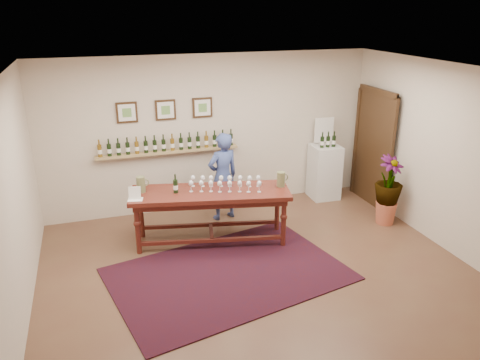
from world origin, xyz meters
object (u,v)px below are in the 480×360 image
object	(u,v)px
potted_plant	(388,190)
display_pedestal	(324,172)
tasting_table	(210,199)
person	(223,177)

from	to	relation	value
potted_plant	display_pedestal	bearing A→B (deg)	108.54
tasting_table	potted_plant	bearing A→B (deg)	6.64
display_pedestal	potted_plant	distance (m)	1.48
tasting_table	person	size ratio (longest dim) A/B	1.64
tasting_table	display_pedestal	size ratio (longest dim) A/B	2.44
display_pedestal	potted_plant	world-z (taller)	display_pedestal
tasting_table	display_pedestal	world-z (taller)	display_pedestal
potted_plant	person	xyz separation A→B (m)	(-2.61, 1.08, 0.17)
potted_plant	person	size ratio (longest dim) A/B	0.67
person	tasting_table	bearing A→B (deg)	47.94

